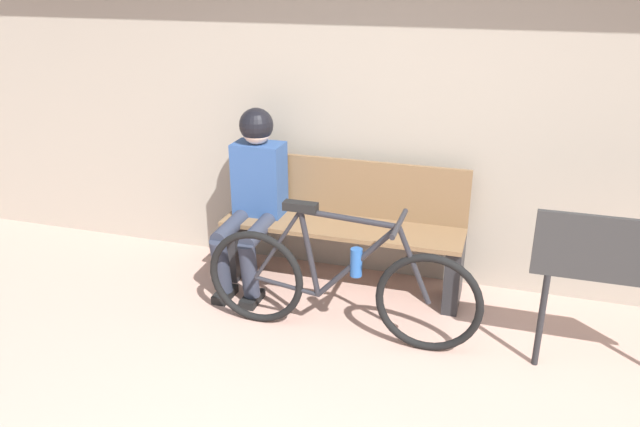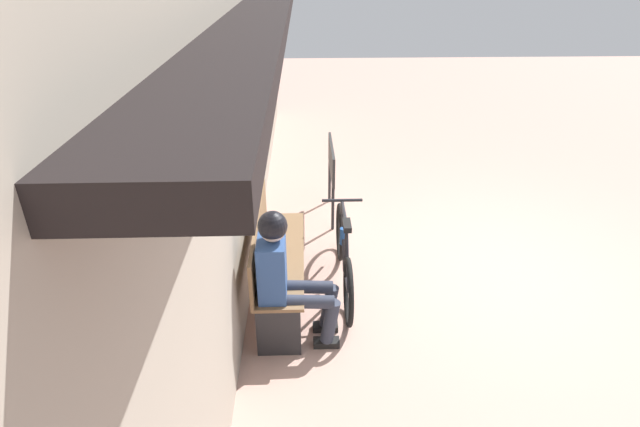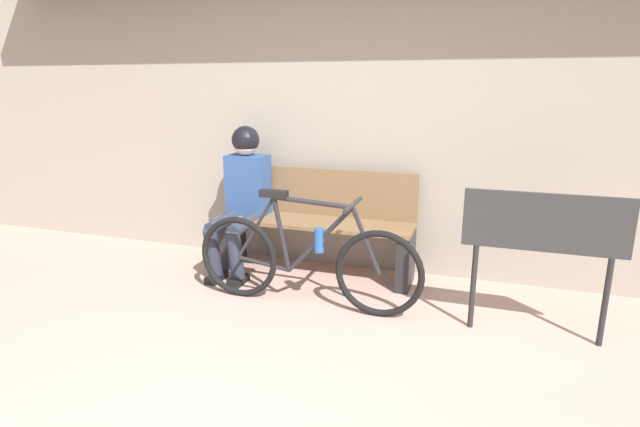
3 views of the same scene
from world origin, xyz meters
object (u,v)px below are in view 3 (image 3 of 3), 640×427
at_px(park_bench_near, 316,226).
at_px(person_seated, 242,189).
at_px(signboard, 544,232).
at_px(bicycle, 306,260).

xyz_separation_m(park_bench_near, person_seated, (-0.61, -0.12, 0.29)).
relative_size(person_seated, signboard, 1.28).
distance_m(park_bench_near, person_seated, 0.68).
bearing_deg(signboard, park_bench_near, 159.95).
bearing_deg(park_bench_near, bicycle, -77.14).
bearing_deg(person_seated, park_bench_near, 11.38).
xyz_separation_m(person_seated, signboard, (2.27, -0.49, -0.01)).
height_order(person_seated, signboard, person_seated).
distance_m(bicycle, signboard, 1.56).
height_order(bicycle, signboard, signboard).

